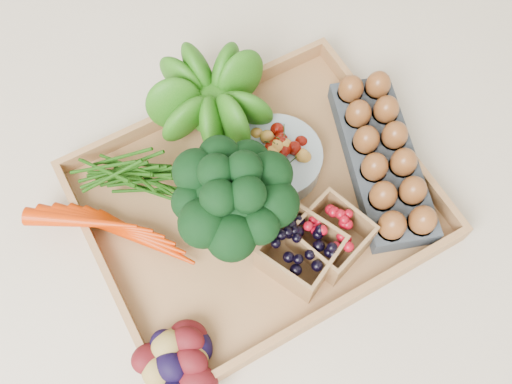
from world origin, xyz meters
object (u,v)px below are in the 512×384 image
egg_carton (381,160)px  tray (256,205)px  broccoli (234,212)px  cherry_bowl (276,159)px

egg_carton → tray: bearing=-171.4°
tray → broccoli: broccoli is taller
cherry_bowl → egg_carton: size_ratio=0.51×
tray → cherry_bowl: cherry_bowl is taller
tray → egg_carton: (0.23, -0.04, 0.03)m
cherry_bowl → egg_carton: (0.16, -0.09, -0.00)m
broccoli → egg_carton: 0.28m
broccoli → cherry_bowl: 0.15m
cherry_bowl → broccoli: bearing=-148.6°
tray → broccoli: (-0.05, -0.02, 0.08)m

